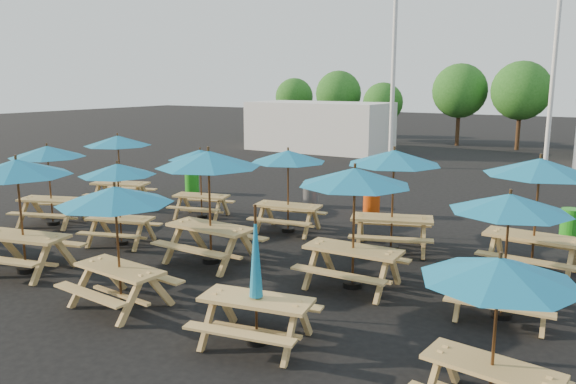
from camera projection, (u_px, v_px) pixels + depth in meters
The scene contains 27 objects.
ground at pixel (256, 245), 13.92m from camera, with size 120.00×120.00×0.00m, color black.
picnic_unit_1 at pixel (48, 156), 15.56m from camera, with size 2.64×2.64×2.27m.
picnic_unit_2 at pixel (118, 145), 17.95m from camera, with size 2.64×2.64×2.32m.
picnic_unit_3 at pixel (17, 174), 11.58m from camera, with size 2.68×2.68×2.45m.
picnic_unit_4 at pixel (118, 174), 13.69m from camera, with size 2.35×2.35×2.05m.
picnic_unit_5 at pixel (200, 158), 16.42m from camera, with size 2.30×2.30×2.06m.
picnic_unit_6 at pixel (115, 202), 9.78m from camera, with size 2.17×2.17×2.24m.
picnic_unit_7 at pixel (209, 165), 12.20m from camera, with size 2.35×2.35×2.55m.
picnic_unit_8 at pixel (288, 161), 14.83m from camera, with size 2.34×2.34×2.24m.
picnic_unit_9 at pixel (256, 288), 8.57m from camera, with size 1.98×1.81×2.21m.
picnic_unit_10 at pixel (355, 183), 10.71m from camera, with size 2.26×2.26×2.41m.
picnic_unit_11 at pixel (394, 163), 13.13m from camera, with size 2.84×2.84×2.45m.
picnic_unit_12 at pixel (499, 279), 6.49m from camera, with size 2.04×2.04×2.04m.
picnic_unit_13 at pixel (509, 210), 9.32m from camera, with size 2.16×2.16×2.20m.
picnic_unit_14 at pixel (539, 173), 11.48m from camera, with size 2.35×2.35×2.49m.
waste_bin_0 at pixel (192, 182), 20.34m from camera, with size 0.51×0.51×0.81m, color #21951B.
waste_bin_1 at pixel (311, 194), 18.19m from camera, with size 0.51×0.51×0.81m, color gray.
waste_bin_2 at pixel (372, 202), 16.96m from camera, with size 0.51×0.51×0.81m, color #CC410C.
waste_bin_3 at pixel (571, 224), 14.34m from camera, with size 0.51×0.51×0.81m, color #21951B.
mast_0 at pixel (395, 36), 25.48m from camera, with size 0.20×0.20×12.00m, color silver.
mast_1 at pixel (557, 33), 23.81m from camera, with size 0.20×0.20×12.00m, color silver.
event_tent_0 at pixel (319, 126), 32.80m from camera, with size 8.00×4.00×2.80m, color silver.
tree_0 at pixel (294, 97), 41.70m from camera, with size 2.80×2.80×4.24m.
tree_1 at pixel (338, 94), 38.29m from camera, with size 3.11×3.11×4.72m.
tree_2 at pixel (383, 103), 36.46m from camera, with size 2.59×2.59×3.93m.
tree_3 at pixel (460, 91), 34.81m from camera, with size 3.36×3.36×5.09m.
tree_4 at pixel (521, 91), 32.54m from camera, with size 3.41×3.41×5.17m.
Camera 1 is at (7.70, -11.00, 4.01)m, focal length 35.00 mm.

